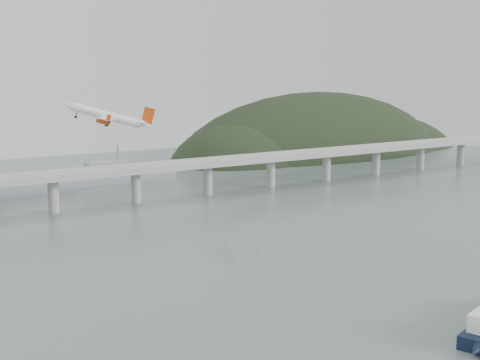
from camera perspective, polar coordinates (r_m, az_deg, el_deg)
ground at (r=217.20m, az=8.13°, el=-11.43°), size 900.00×900.00×0.00m
bridge at (r=380.95m, az=-12.17°, el=0.25°), size 800.00×22.00×23.90m
headland at (r=647.76m, az=7.74°, el=0.78°), size 365.00×155.00×156.00m
airliner at (r=273.62m, az=-11.59°, el=5.56°), size 34.50×32.85×13.01m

